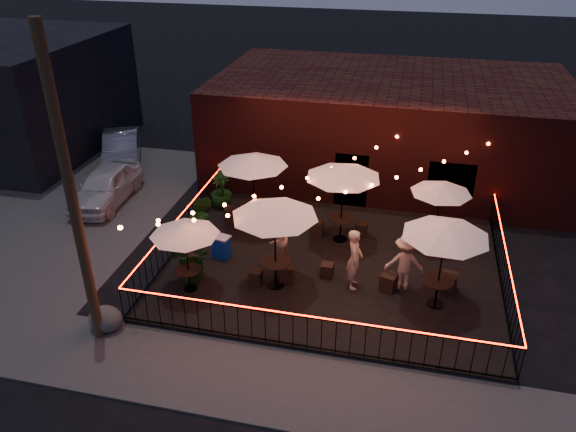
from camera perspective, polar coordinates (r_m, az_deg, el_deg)
name	(u,v)px	position (r m, az deg, el deg)	size (l,w,h in m)	color
ground	(321,306)	(16.06, 3.35, -9.07)	(110.00, 110.00, 0.00)	black
patio	(332,265)	(17.63, 4.51, -5.00)	(10.00, 8.00, 0.15)	black
sidewalk	(296,389)	(13.65, 0.83, -17.12)	(18.00, 2.50, 0.05)	#45413F
parking_lot	(33,200)	(23.79, -24.47, 1.53)	(11.00, 12.00, 0.02)	#45413F
brick_building	(388,125)	(23.90, 10.17, 9.04)	(14.00, 8.00, 4.00)	#36100E
utility_pole	(72,200)	(13.70, -21.07, 1.51)	(0.26, 0.26, 8.00)	#3B2D18
fence_front	(307,333)	(14.11, 1.96, -11.76)	(10.00, 0.04, 1.04)	black
fence_left	(181,231)	(18.57, -10.84, -1.48)	(0.04, 8.00, 1.04)	black
fence_right	(504,270)	(17.46, 21.06, -5.13)	(0.04, 8.00, 1.04)	black
festoon_lights	(299,196)	(16.30, 1.16, 2.04)	(10.02, 8.72, 1.32)	#FA5A27
cafe_table_0	(184,231)	(15.62, -10.47, -1.47)	(2.52, 2.52, 2.14)	black
cafe_table_1	(253,161)	(18.66, -3.61, 5.56)	(2.74, 2.74, 2.60)	black
cafe_table_2	(275,211)	(15.28, -1.35, 0.47)	(2.48, 2.48, 2.69)	black
cafe_table_3	(343,173)	(17.72, 5.65, 4.39)	(2.96, 2.96, 2.66)	black
cafe_table_4	(446,231)	(15.11, 15.76, -1.51)	(2.99, 2.99, 2.57)	black
cafe_table_5	(441,189)	(18.31, 15.31, 2.64)	(2.26, 2.26, 2.14)	black
bistro_chair_0	(190,263)	(17.41, -9.92, -4.69)	(0.38, 0.38, 0.45)	black
bistro_chair_1	(256,277)	(16.60, -3.29, -6.18)	(0.34, 0.34, 0.40)	black
bistro_chair_2	(231,214)	(19.89, -5.77, 0.20)	(0.42, 0.42, 0.50)	black
bistro_chair_3	(272,229)	(18.94, -1.59, -1.31)	(0.37, 0.37, 0.44)	black
bistro_chair_4	(286,273)	(16.64, -0.21, -5.84)	(0.41, 0.41, 0.49)	black
bistro_chair_5	(327,270)	(16.88, 4.00, -5.49)	(0.36, 0.36, 0.42)	black
bistro_chair_6	(317,228)	(18.96, 2.96, -1.20)	(0.42, 0.42, 0.50)	black
bistro_chair_7	(361,229)	(19.07, 7.43, -1.32)	(0.38, 0.38, 0.45)	black
bistro_chair_8	(389,282)	(16.52, 10.20, -6.62)	(0.42, 0.42, 0.50)	black
bistro_chair_9	(449,282)	(16.92, 16.03, -6.42)	(0.43, 0.43, 0.51)	black
bistro_chair_10	(420,237)	(19.02, 13.28, -2.07)	(0.34, 0.34, 0.40)	black
bistro_chair_11	(461,233)	(19.52, 17.14, -1.62)	(0.42, 0.42, 0.50)	black
patron_a	(354,259)	(16.13, 6.77, -4.37)	(0.68, 0.44, 1.86)	tan
patron_b	(277,239)	(17.07, -1.14, -2.37)	(0.85, 0.66, 1.74)	beige
patron_c	(405,262)	(16.35, 11.76, -4.64)	(1.10, 0.63, 1.71)	#D3A487
potted_shrub_a	(193,260)	(16.72, -9.61, -4.40)	(1.19, 1.03, 1.32)	#1E3E11
potted_shrub_b	(201,214)	(18.97, -8.83, 0.20)	(0.82, 0.66, 1.49)	#103E10
potted_shrub_c	(221,190)	(20.67, -6.82, 2.66)	(0.78, 0.78, 1.38)	#17370C
cooler	(221,247)	(17.77, -6.80, -3.10)	(0.64, 0.52, 0.75)	#0D3BC3
boulder	(105,319)	(15.76, -18.05, -9.91)	(0.90, 0.76, 0.70)	#464742
car_white	(106,186)	(22.32, -18.02, 2.95)	(1.60, 3.98, 1.36)	white
car_silver	(122,149)	(25.69, -16.55, 6.55)	(1.45, 4.17, 1.37)	#A9A8B1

